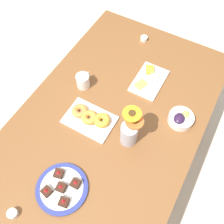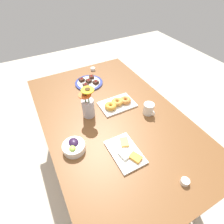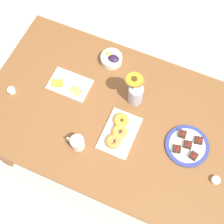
{
  "view_description": "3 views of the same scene",
  "coord_description": "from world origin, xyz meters",
  "px_view_note": "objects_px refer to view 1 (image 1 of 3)",
  "views": [
    {
      "loc": [
        -0.63,
        -0.35,
        1.99
      ],
      "look_at": [
        0.0,
        0.0,
        0.78
      ],
      "focal_mm": 40.0,
      "sensor_mm": 36.0,
      "label": 1
    },
    {
      "loc": [
        0.83,
        -0.44,
        1.68
      ],
      "look_at": [
        0.0,
        0.0,
        0.78
      ],
      "focal_mm": 28.0,
      "sensor_mm": 36.0,
      "label": 2
    },
    {
      "loc": [
        -0.3,
        0.7,
        2.49
      ],
      "look_at": [
        0.0,
        0.0,
        0.78
      ],
      "focal_mm": 50.0,
      "sensor_mm": 36.0,
      "label": 3
    }
  ],
  "objects_px": {
    "dining_table": "(112,123)",
    "jam_cup_honey": "(144,38)",
    "coffee_mug": "(83,81)",
    "dessert_plate": "(62,188)",
    "grape_bowl": "(181,119)",
    "cheese_platter": "(149,80)",
    "jam_cup_berry": "(12,214)",
    "flower_vase": "(129,132)",
    "croissant_platter": "(90,118)"
  },
  "relations": [
    {
      "from": "dining_table",
      "to": "jam_cup_honey",
      "type": "bearing_deg",
      "value": 9.27
    },
    {
      "from": "coffee_mug",
      "to": "dessert_plate",
      "type": "distance_m",
      "value": 0.64
    },
    {
      "from": "grape_bowl",
      "to": "coffee_mug",
      "type": "bearing_deg",
      "value": 94.85
    },
    {
      "from": "cheese_platter",
      "to": "jam_cup_honey",
      "type": "distance_m",
      "value": 0.36
    },
    {
      "from": "dining_table",
      "to": "grape_bowl",
      "type": "xyz_separation_m",
      "value": [
        0.16,
        -0.35,
        0.12
      ]
    },
    {
      "from": "grape_bowl",
      "to": "jam_cup_berry",
      "type": "relative_size",
      "value": 2.95
    },
    {
      "from": "flower_vase",
      "to": "jam_cup_berry",
      "type": "bearing_deg",
      "value": 153.99
    },
    {
      "from": "jam_cup_honey",
      "to": "cheese_platter",
      "type": "bearing_deg",
      "value": -149.46
    },
    {
      "from": "dining_table",
      "to": "croissant_platter",
      "type": "xyz_separation_m",
      "value": [
        -0.08,
        0.09,
        0.11
      ]
    },
    {
      "from": "dining_table",
      "to": "croissant_platter",
      "type": "bearing_deg",
      "value": 131.83
    },
    {
      "from": "coffee_mug",
      "to": "flower_vase",
      "type": "height_order",
      "value": "flower_vase"
    },
    {
      "from": "dining_table",
      "to": "flower_vase",
      "type": "xyz_separation_m",
      "value": [
        -0.09,
        -0.15,
        0.18
      ]
    },
    {
      "from": "coffee_mug",
      "to": "grape_bowl",
      "type": "xyz_separation_m",
      "value": [
        0.05,
        -0.61,
        -0.02
      ]
    },
    {
      "from": "croissant_platter",
      "to": "jam_cup_berry",
      "type": "xyz_separation_m",
      "value": [
        -0.61,
        0.05,
        -0.01
      ]
    },
    {
      "from": "dessert_plate",
      "to": "grape_bowl",
      "type": "bearing_deg",
      "value": -29.68
    },
    {
      "from": "jam_cup_berry",
      "to": "croissant_platter",
      "type": "bearing_deg",
      "value": -4.54
    },
    {
      "from": "coffee_mug",
      "to": "jam_cup_berry",
      "type": "bearing_deg",
      "value": -171.6
    },
    {
      "from": "dining_table",
      "to": "coffee_mug",
      "type": "height_order",
      "value": "coffee_mug"
    },
    {
      "from": "jam_cup_berry",
      "to": "flower_vase",
      "type": "bearing_deg",
      "value": -26.01
    },
    {
      "from": "croissant_platter",
      "to": "flower_vase",
      "type": "height_order",
      "value": "flower_vase"
    },
    {
      "from": "cheese_platter",
      "to": "croissant_platter",
      "type": "relative_size",
      "value": 0.93
    },
    {
      "from": "dining_table",
      "to": "cheese_platter",
      "type": "bearing_deg",
      "value": -13.39
    },
    {
      "from": "cheese_platter",
      "to": "jam_cup_berry",
      "type": "distance_m",
      "value": 1.05
    },
    {
      "from": "coffee_mug",
      "to": "cheese_platter",
      "type": "relative_size",
      "value": 0.44
    },
    {
      "from": "jam_cup_honey",
      "to": "flower_vase",
      "type": "height_order",
      "value": "flower_vase"
    },
    {
      "from": "jam_cup_honey",
      "to": "dessert_plate",
      "type": "distance_m",
      "value": 1.13
    },
    {
      "from": "jam_cup_honey",
      "to": "dessert_plate",
      "type": "height_order",
      "value": "dessert_plate"
    },
    {
      "from": "coffee_mug",
      "to": "jam_cup_berry",
      "type": "relative_size",
      "value": 2.4
    },
    {
      "from": "coffee_mug",
      "to": "croissant_platter",
      "type": "bearing_deg",
      "value": -138.65
    },
    {
      "from": "jam_cup_honey",
      "to": "croissant_platter",
      "type": "bearing_deg",
      "value": -179.09
    },
    {
      "from": "grape_bowl",
      "to": "flower_vase",
      "type": "relative_size",
      "value": 0.55
    },
    {
      "from": "dessert_plate",
      "to": "jam_cup_berry",
      "type": "bearing_deg",
      "value": 147.6
    },
    {
      "from": "jam_cup_honey",
      "to": "jam_cup_berry",
      "type": "height_order",
      "value": "same"
    },
    {
      "from": "grape_bowl",
      "to": "flower_vase",
      "type": "bearing_deg",
      "value": 140.42
    },
    {
      "from": "grape_bowl",
      "to": "dessert_plate",
      "type": "height_order",
      "value": "grape_bowl"
    },
    {
      "from": "dessert_plate",
      "to": "flower_vase",
      "type": "distance_m",
      "value": 0.43
    },
    {
      "from": "flower_vase",
      "to": "dessert_plate",
      "type": "bearing_deg",
      "value": 157.67
    },
    {
      "from": "croissant_platter",
      "to": "dining_table",
      "type": "bearing_deg",
      "value": -48.17
    },
    {
      "from": "dining_table",
      "to": "dessert_plate",
      "type": "xyz_separation_m",
      "value": [
        -0.48,
        0.01,
        0.1
      ]
    },
    {
      "from": "flower_vase",
      "to": "cheese_platter",
      "type": "bearing_deg",
      "value": 9.74
    },
    {
      "from": "dining_table",
      "to": "jam_cup_honey",
      "type": "height_order",
      "value": "jam_cup_honey"
    },
    {
      "from": "coffee_mug",
      "to": "cheese_platter",
      "type": "xyz_separation_m",
      "value": [
        0.23,
        -0.34,
        -0.04
      ]
    },
    {
      "from": "grape_bowl",
      "to": "jam_cup_honey",
      "type": "bearing_deg",
      "value": 43.18
    },
    {
      "from": "grape_bowl",
      "to": "cheese_platter",
      "type": "bearing_deg",
      "value": 57.27
    },
    {
      "from": "dining_table",
      "to": "coffee_mug",
      "type": "bearing_deg",
      "value": 68.13
    },
    {
      "from": "jam_cup_honey",
      "to": "grape_bowl",
      "type": "bearing_deg",
      "value": -136.82
    },
    {
      "from": "grape_bowl",
      "to": "jam_cup_honey",
      "type": "distance_m",
      "value": 0.67
    },
    {
      "from": "croissant_platter",
      "to": "jam_cup_honey",
      "type": "height_order",
      "value": "croissant_platter"
    },
    {
      "from": "grape_bowl",
      "to": "cheese_platter",
      "type": "distance_m",
      "value": 0.33
    },
    {
      "from": "flower_vase",
      "to": "dining_table",
      "type": "bearing_deg",
      "value": 59.67
    }
  ]
}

